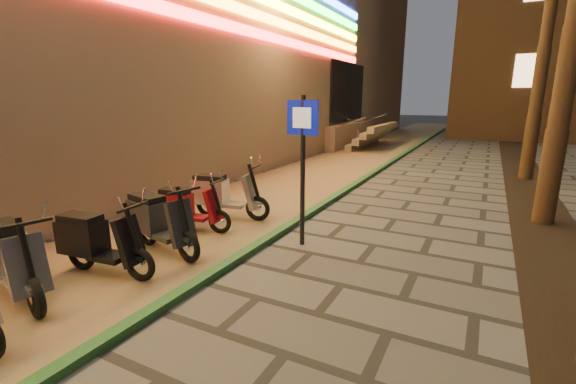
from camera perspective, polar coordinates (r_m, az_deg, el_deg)
The scene contains 10 objects.
ground at distance 4.09m, azimuth -18.20°, elevation -24.86°, with size 120.00×120.00×0.00m, color #474442.
parking_strip at distance 13.37m, azimuth 4.89°, elevation 2.90°, with size 3.40×60.00×0.01m, color #8C7251.
green_curb at distance 12.82m, azimuth 11.93°, elevation 2.39°, with size 0.18×60.00×0.10m, color #225C2A.
planting_strip at distance 7.66m, azimuth 34.90°, elevation -7.87°, with size 1.20×40.00×0.02m, color black.
pedestrian_sign at distance 6.43m, azimuth 2.18°, elevation 6.11°, with size 0.56×0.10×2.55m.
scooter_5 at distance 6.10m, azimuth -35.61°, elevation -7.92°, with size 1.70×0.85×1.20m.
scooter_6 at distance 6.26m, azimuth -26.60°, elevation -6.56°, with size 1.62×0.63×1.13m.
scooter_7 at distance 6.78m, azimuth -18.84°, elevation -4.03°, with size 1.71×0.76×1.20m.
scooter_8 at distance 7.68m, azimuth -14.86°, elevation -2.21°, with size 1.50×0.65×1.05m.
scooter_9 at distance 8.29m, azimuth -9.81°, elevation -0.31°, with size 1.71×0.78×1.20m.
Camera 1 is at (2.42, -2.14, 2.50)m, focal length 24.00 mm.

